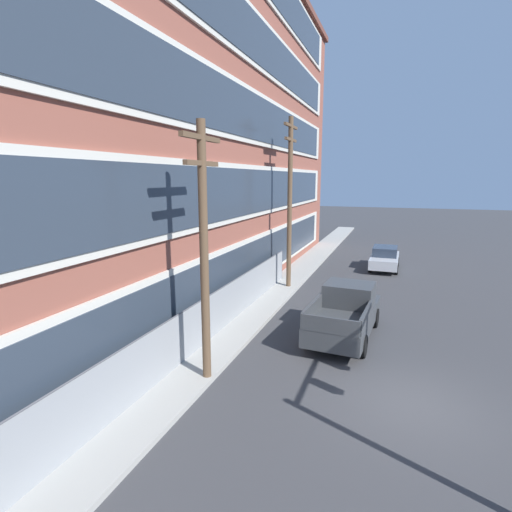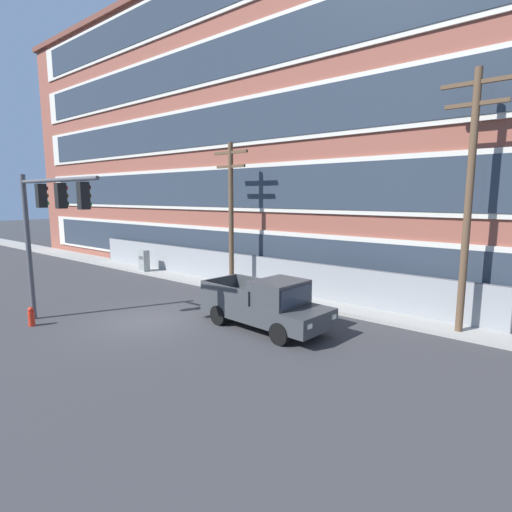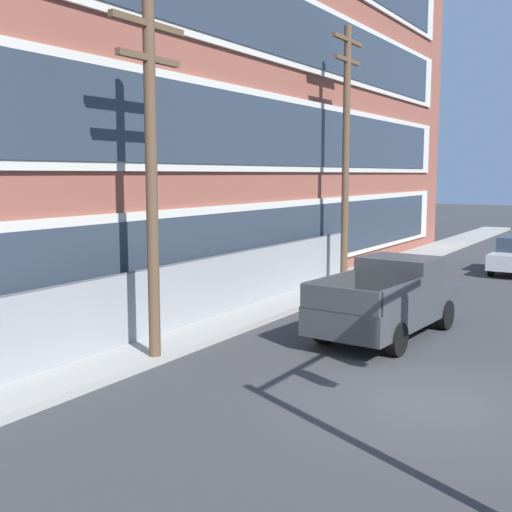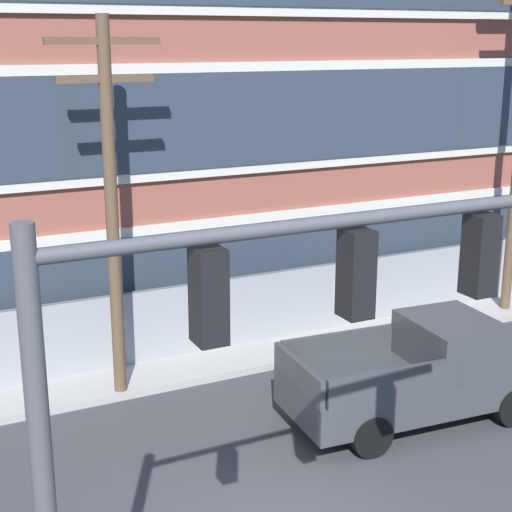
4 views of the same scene
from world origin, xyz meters
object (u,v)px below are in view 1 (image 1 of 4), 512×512
(utility_pole_near_corner, at_px, (204,244))
(sedan_silver, at_px, (385,258))
(pickup_truck_dark_grey, at_px, (346,313))
(utility_pole_midblock, at_px, (290,197))

(utility_pole_near_corner, bearing_deg, sedan_silver, -14.21)
(sedan_silver, xyz_separation_m, utility_pole_near_corner, (-18.22, 4.62, 3.53))
(sedan_silver, distance_m, utility_pole_near_corner, 19.13)
(pickup_truck_dark_grey, relative_size, utility_pole_midblock, 0.58)
(pickup_truck_dark_grey, relative_size, utility_pole_near_corner, 0.70)
(pickup_truck_dark_grey, distance_m, sedan_silver, 13.10)
(utility_pole_midblock, bearing_deg, sedan_silver, -35.14)
(sedan_silver, bearing_deg, utility_pole_near_corner, 165.79)
(sedan_silver, xyz_separation_m, utility_pole_midblock, (-7.08, 4.99, 4.39))
(utility_pole_near_corner, bearing_deg, pickup_truck_dark_grey, -34.73)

